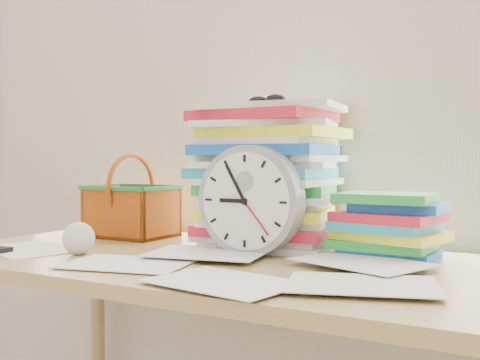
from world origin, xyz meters
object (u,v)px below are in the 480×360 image
Objects in this scene: book_stack at (390,226)px; paper_stack at (269,176)px; basket at (132,196)px; desk at (216,289)px; clock at (251,200)px.

paper_stack is at bearing 173.21° from book_stack.
paper_stack reaches higher than book_stack.
basket is at bearing -175.55° from paper_stack.
book_stack is (0.33, -0.04, -0.11)m from paper_stack.
desk is 0.34m from paper_stack.
desk is at bearing -24.61° from basket.
clock is 0.33m from book_stack.
paper_stack is 1.44× the size of book_stack.
desk is 0.43m from book_stack.
desk is 5.38× the size of clock.
desk is at bearing -96.89° from paper_stack.
clock is 1.08× the size of basket.
paper_stack reaches higher than desk.
paper_stack is 1.52× the size of basket.
clock is at bearing -158.79° from book_stack.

